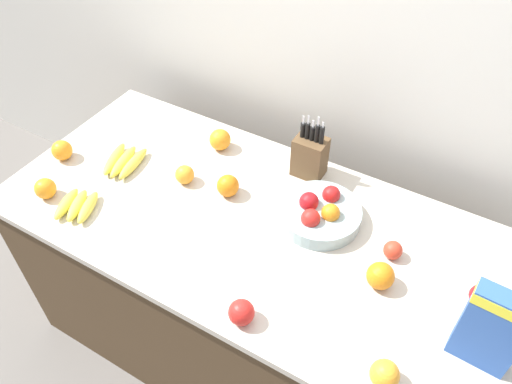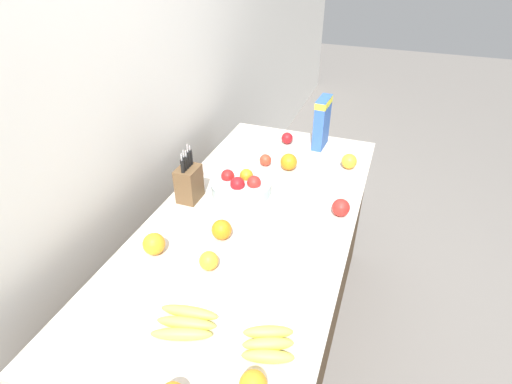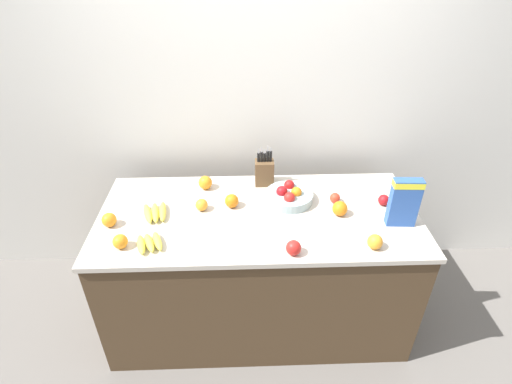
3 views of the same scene
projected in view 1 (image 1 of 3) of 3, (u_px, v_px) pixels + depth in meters
ground_plane at (255, 344)px, 2.42m from camera, size 14.00×14.00×0.00m
wall_back at (340, 41)px, 1.91m from camera, size 9.00×0.06×2.60m
counter at (255, 292)px, 2.11m from camera, size 1.91×0.88×0.89m
knife_block at (310, 156)px, 1.92m from camera, size 0.12×0.09×0.28m
cereal_box at (493, 327)px, 1.32m from camera, size 0.17×0.07×0.30m
fruit_bowl at (320, 213)px, 1.78m from camera, size 0.30×0.30×0.10m
banana_bunch_left at (77, 206)px, 1.83m from camera, size 0.17×0.19×0.04m
banana_bunch_right at (124, 161)px, 2.01m from camera, size 0.17×0.22×0.04m
apple_front at (481, 296)px, 1.54m from camera, size 0.07×0.07×0.07m
apple_middle at (241, 312)px, 1.49m from camera, size 0.08×0.08×0.08m
apple_leftmost at (393, 250)px, 1.67m from camera, size 0.06×0.06×0.06m
orange_near_bowl at (385, 374)px, 1.35m from camera, size 0.08×0.08×0.08m
orange_back_center at (228, 186)px, 1.87m from camera, size 0.08×0.08×0.08m
orange_front_left at (380, 276)px, 1.58m from camera, size 0.09×0.09×0.09m
orange_mid_left at (45, 188)px, 1.87m from camera, size 0.08×0.08×0.08m
orange_front_right at (220, 140)px, 2.06m from camera, size 0.09×0.09×0.09m
orange_by_cereal at (185, 175)px, 1.92m from camera, size 0.07×0.07×0.07m
orange_front_center at (62, 150)px, 2.02m from camera, size 0.08×0.08×0.08m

